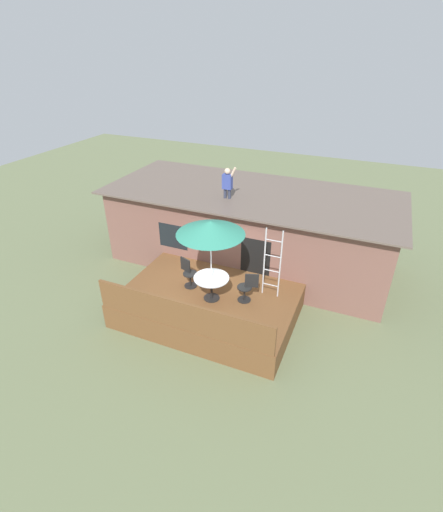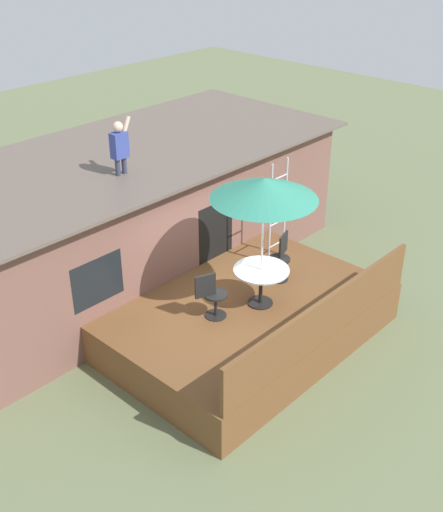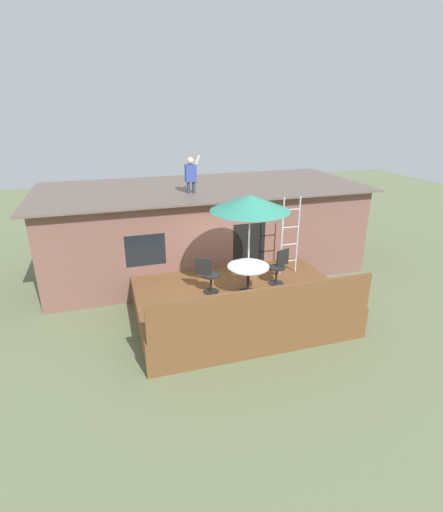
% 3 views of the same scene
% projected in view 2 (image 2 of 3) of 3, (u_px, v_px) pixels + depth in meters
% --- Properties ---
extents(ground_plane, '(40.00, 40.00, 0.00)m').
position_uv_depth(ground_plane, '(244.00, 336.00, 12.52)').
color(ground_plane, '#66704C').
extents(house, '(10.50, 4.50, 2.81)m').
position_uv_depth(house, '(121.00, 217.00, 13.98)').
color(house, brown).
rests_on(house, ground).
extents(deck, '(5.25, 3.72, 0.80)m').
position_uv_depth(deck, '(244.00, 319.00, 12.32)').
color(deck, brown).
rests_on(deck, ground).
extents(deck_railing, '(5.15, 0.08, 0.90)m').
position_uv_depth(deck_railing, '(325.00, 320.00, 10.83)').
color(deck_railing, brown).
rests_on(deck_railing, deck).
extents(patio_table, '(1.04, 1.04, 0.74)m').
position_uv_depth(patio_table, '(261.00, 277.00, 11.80)').
color(patio_table, black).
rests_on(patio_table, deck).
extents(patio_umbrella, '(1.90, 1.90, 2.54)m').
position_uv_depth(patio_umbrella, '(264.00, 189.00, 10.94)').
color(patio_umbrella, silver).
rests_on(patio_umbrella, deck).
extents(step_ladder, '(0.52, 0.04, 2.20)m').
position_uv_depth(step_ladder, '(278.00, 212.00, 13.06)').
color(step_ladder, silver).
rests_on(step_ladder, deck).
extents(person_figure, '(0.47, 0.20, 1.11)m').
position_uv_depth(person_figure, '(120.00, 144.00, 12.12)').
color(person_figure, '#33384C').
rests_on(person_figure, house).
extents(patio_chair_left, '(0.60, 0.44, 0.92)m').
position_uv_depth(patio_chair_left, '(212.00, 296.00, 11.47)').
color(patio_chair_left, black).
rests_on(patio_chair_left, deck).
extents(patio_chair_right, '(0.61, 0.44, 0.92)m').
position_uv_depth(patio_chair_right, '(281.00, 258.00, 12.69)').
color(patio_chair_right, black).
rests_on(patio_chair_right, deck).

